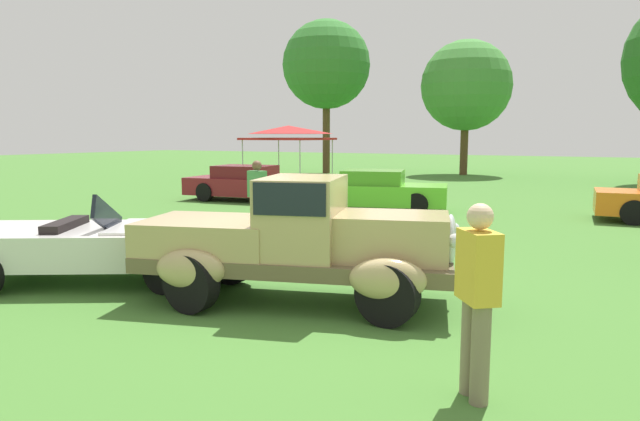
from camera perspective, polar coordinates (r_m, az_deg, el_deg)
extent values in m
plane|color=#42752D|center=(7.73, -1.08, -9.21)|extent=(120.00, 120.00, 0.00)
cube|color=brown|center=(7.57, -2.61, -5.20)|extent=(4.41, 2.59, 0.20)
cube|color=tan|center=(7.29, 6.92, -2.69)|extent=(1.79, 1.49, 0.60)
ellipsoid|color=silver|center=(7.27, 13.16, -3.02)|extent=(0.30, 0.54, 0.68)
cube|color=tan|center=(7.43, -1.79, -0.57)|extent=(1.35, 1.60, 1.04)
cube|color=black|center=(7.39, -1.80, 1.73)|extent=(1.27, 1.61, 0.40)
cube|color=tan|center=(7.88, -10.96, -2.59)|extent=(2.14, 1.87, 0.48)
ellipsoid|color=tan|center=(8.06, 7.79, -4.46)|extent=(0.98, 0.61, 0.52)
ellipsoid|color=tan|center=(6.66, 6.92, -7.02)|extent=(0.98, 0.61, 0.52)
ellipsoid|color=tan|center=(8.59, -9.06, -3.73)|extent=(0.98, 0.61, 0.52)
ellipsoid|color=tan|center=(7.29, -13.09, -5.88)|extent=(0.98, 0.61, 0.52)
sphere|color=silver|center=(7.69, 13.44, -1.85)|extent=(0.18, 0.18, 0.18)
sphere|color=silver|center=(6.83, 13.65, -3.04)|extent=(0.18, 0.18, 0.18)
cylinder|color=black|center=(8.10, 7.77, -5.70)|extent=(0.76, 0.24, 0.76)
cylinder|color=black|center=(6.71, 6.90, -8.51)|extent=(0.76, 0.24, 0.76)
cylinder|color=black|center=(8.63, -9.03, -4.91)|extent=(0.76, 0.24, 0.76)
cylinder|color=black|center=(7.33, -13.05, -7.25)|extent=(0.76, 0.24, 0.76)
cube|color=silver|center=(9.34, -22.26, -3.23)|extent=(4.33, 3.52, 0.52)
cube|color=silver|center=(8.97, -15.28, -2.06)|extent=(2.13, 2.07, 0.20)
cube|color=black|center=(9.19, -20.90, -0.68)|extent=(0.69, 1.10, 0.82)
cube|color=black|center=(9.44, -24.52, -1.76)|extent=(0.85, 1.18, 0.28)
cube|color=silver|center=(8.90, -9.39, -5.18)|extent=(0.93, 1.47, 0.12)
cylinder|color=black|center=(9.77, -13.55, -3.85)|extent=(0.66, 0.20, 0.66)
cylinder|color=black|center=(8.30, -15.66, -5.96)|extent=(0.66, 0.20, 0.66)
cylinder|color=black|center=(10.56, -27.07, -3.62)|extent=(0.66, 0.20, 0.66)
cube|color=maroon|center=(19.50, -7.16, 2.46)|extent=(4.63, 2.25, 0.60)
cube|color=maroon|center=(19.55, -7.64, 3.93)|extent=(2.13, 1.69, 0.44)
cylinder|color=black|center=(18.23, -4.59, 1.57)|extent=(0.64, 0.22, 0.64)
cylinder|color=black|center=(19.53, -11.68, 1.84)|extent=(0.64, 0.22, 0.64)
cube|color=#60C62D|center=(16.85, 5.97, 1.67)|extent=(4.33, 2.67, 0.60)
cube|color=#4D9F24|center=(16.83, 5.45, 3.38)|extent=(2.09, 1.86, 0.44)
cylinder|color=black|center=(15.99, 9.90, 0.63)|extent=(0.64, 0.22, 0.64)
cylinder|color=black|center=(16.32, 1.39, 0.88)|extent=(0.64, 0.22, 0.64)
cylinder|color=black|center=(16.12, 29.39, -0.19)|extent=(0.64, 0.22, 0.64)
cylinder|color=#7F7056|center=(12.82, -6.71, -0.53)|extent=(0.16, 0.16, 0.86)
cylinder|color=#7F7056|center=(12.68, -6.07, -0.61)|extent=(0.16, 0.16, 0.86)
cube|color=#4C9351|center=(12.66, -6.44, 2.70)|extent=(0.44, 0.31, 0.60)
sphere|color=brown|center=(12.63, -6.47, 4.60)|extent=(0.22, 0.22, 0.22)
cylinder|color=#7F7056|center=(4.99, 16.05, -13.96)|extent=(0.16, 0.16, 0.86)
cylinder|color=#7F7056|center=(5.15, 15.07, -13.19)|extent=(0.16, 0.16, 0.86)
cube|color=gold|center=(4.86, 15.86, -5.50)|extent=(0.44, 0.46, 0.60)
sphere|color=beige|center=(4.78, 16.04, -0.59)|extent=(0.22, 0.22, 0.22)
cylinder|color=#B7B7BC|center=(26.54, 1.27, 5.01)|extent=(0.05, 0.05, 2.05)
cylinder|color=#B7B7BC|center=(23.91, -2.06, 4.72)|extent=(0.05, 0.05, 2.05)
cylinder|color=#B7B7BC|center=(28.05, -4.24, 5.13)|extent=(0.05, 0.05, 2.05)
cylinder|color=#B7B7BC|center=(25.57, -7.91, 4.84)|extent=(0.05, 0.05, 2.05)
cube|color=red|center=(25.95, -3.25, 7.32)|extent=(3.35, 3.35, 0.10)
pyramid|color=red|center=(25.95, -3.26, 8.24)|extent=(3.28, 3.28, 0.38)
cylinder|color=brown|center=(33.82, 0.65, 8.07)|extent=(0.44, 0.44, 4.99)
sphere|color=#337A2D|center=(34.08, 0.66, 14.67)|extent=(5.19, 5.19, 5.19)
cylinder|color=brown|center=(33.45, 14.51, 6.71)|extent=(0.44, 0.44, 3.67)
sphere|color=#428938|center=(33.57, 14.70, 12.25)|extent=(5.11, 5.11, 5.11)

